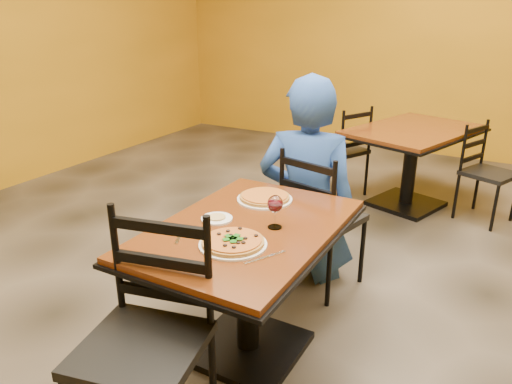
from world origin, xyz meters
The scene contains 18 objects.
floor centered at (0.00, 0.00, 0.00)m, with size 7.00×8.00×0.01m, color black.
wall_back centered at (0.00, 4.00, 1.50)m, with size 7.00×0.01×3.00m, color #C68716.
table_main centered at (0.00, -0.50, 0.56)m, with size 0.83×1.23×0.75m.
table_second centered at (0.26, 2.04, 0.56)m, with size 1.20×1.47×0.75m.
chair_main_near centered at (-0.05, -1.24, 0.51)m, with size 0.46×0.46×1.02m, color black, non-canonical shape.
chair_main_far centered at (0.08, 0.35, 0.48)m, with size 0.43×0.43×0.95m, color black, non-canonical shape.
chair_second_left centered at (-0.41, 2.04, 0.45)m, with size 0.40×0.40×0.90m, color black, non-canonical shape.
chair_second_right centered at (0.93, 2.04, 0.42)m, with size 0.38×0.38×0.85m, color black, non-canonical shape.
diner centered at (-0.08, 0.44, 0.69)m, with size 0.67×0.44×1.39m, color navy.
plate_main centered at (0.05, -0.72, 0.76)m, with size 0.31×0.31×0.01m, color white.
pizza_main centered at (0.05, -0.72, 0.77)m, with size 0.28×0.28×0.02m, color #833009.
plate_far centered at (-0.09, -0.16, 0.76)m, with size 0.31×0.31×0.01m, color white.
pizza_far centered at (-0.09, -0.16, 0.77)m, with size 0.28×0.28×0.02m, color gold.
side_plate centered at (-0.17, -0.51, 0.76)m, with size 0.16×0.16×0.01m, color white.
dip centered at (-0.17, -0.51, 0.76)m, with size 0.09×0.09×0.01m, color tan.
wine_glass centered at (0.13, -0.45, 0.84)m, with size 0.08×0.08×0.18m, color white, non-canonical shape.
fork centered at (-0.22, -0.75, 0.75)m, with size 0.01×0.19×0.00m, color silver.
knife centered at (0.23, -0.75, 0.75)m, with size 0.01×0.21×0.00m, color silver.
Camera 1 is at (1.09, -2.36, 1.75)m, focal length 33.75 mm.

